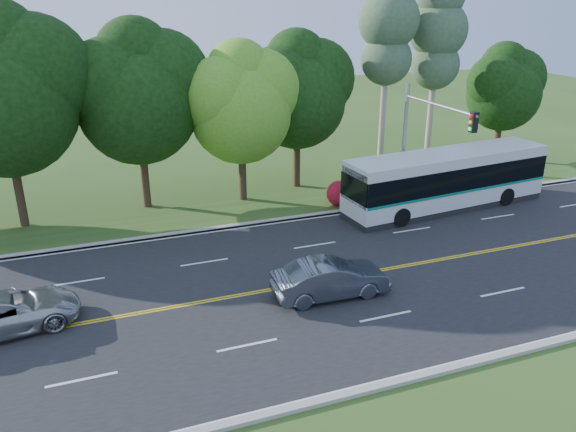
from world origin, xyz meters
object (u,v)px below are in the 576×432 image
object	(u,v)px
transit_bus	(446,181)
suv	(6,312)
sedan	(331,279)
traffic_signal	(424,133)

from	to	relation	value
transit_bus	suv	distance (m)	23.10
sedan	suv	distance (m)	12.22
suv	traffic_signal	bearing A→B (deg)	-85.87
traffic_signal	transit_bus	xyz separation A→B (m)	(2.05, 0.39, -3.03)
suv	sedan	bearing A→B (deg)	-107.91
transit_bus	sedan	bearing A→B (deg)	-151.34
transit_bus	suv	bearing A→B (deg)	-172.47
traffic_signal	sedan	distance (m)	11.38
transit_bus	suv	size ratio (longest dim) A/B	2.49
transit_bus	traffic_signal	bearing A→B (deg)	-174.88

